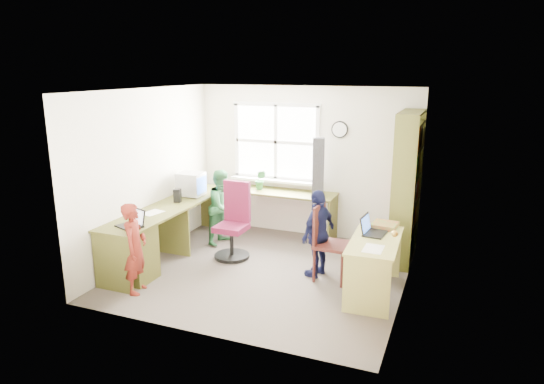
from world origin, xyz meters
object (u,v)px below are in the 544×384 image
(right_desk, at_px, (374,254))
(person_red, at_px, (135,248))
(bookshelf, at_px, (406,191))
(crt_monitor, at_px, (191,184))
(laptop_left, at_px, (132,222))
(l_desk, at_px, (169,234))
(cd_tower, at_px, (318,167))
(person_green, at_px, (223,207))
(swivel_chair, at_px, (234,225))
(person_navy, at_px, (318,233))
(laptop_right, at_px, (371,230))
(wooden_chair, at_px, (327,239))
(potted_plant, at_px, (260,180))

(right_desk, xyz_separation_m, person_red, (-2.69, -1.01, 0.06))
(bookshelf, height_order, crt_monitor, bookshelf)
(laptop_left, xyz_separation_m, person_red, (0.19, -0.22, -0.24))
(l_desk, bearing_deg, laptop_left, -100.23)
(crt_monitor, xyz_separation_m, person_red, (0.27, -1.78, -0.37))
(cd_tower, bearing_deg, person_green, -172.30)
(person_red, bearing_deg, right_desk, -84.78)
(swivel_chair, xyz_separation_m, person_navy, (1.32, -0.20, 0.11))
(laptop_right, relative_size, person_navy, 0.31)
(laptop_right, bearing_deg, person_red, 120.28)
(person_red, bearing_deg, cd_tower, -46.27)
(wooden_chair, xyz_separation_m, laptop_right, (0.55, -0.03, 0.21))
(bookshelf, xyz_separation_m, potted_plant, (-2.31, 0.23, -0.09))
(swivel_chair, height_order, person_green, person_green)
(cd_tower, xyz_separation_m, person_green, (-1.34, -0.61, -0.61))
(laptop_right, bearing_deg, potted_plant, 62.25)
(swivel_chair, relative_size, wooden_chair, 1.11)
(right_desk, distance_m, crt_monitor, 3.09)
(crt_monitor, bearing_deg, right_desk, -16.35)
(bookshelf, relative_size, potted_plant, 6.51)
(bookshelf, bearing_deg, person_red, -141.32)
(laptop_right, distance_m, potted_plant, 2.45)
(l_desk, distance_m, wooden_chair, 2.16)
(right_desk, relative_size, wooden_chair, 1.24)
(cd_tower, relative_size, person_navy, 0.77)
(swivel_chair, height_order, potted_plant, swivel_chair)
(right_desk, height_order, wooden_chair, wooden_chair)
(crt_monitor, xyz_separation_m, cd_tower, (1.79, 0.76, 0.26))
(crt_monitor, distance_m, person_red, 1.84)
(laptop_right, bearing_deg, right_desk, -149.38)
(laptop_left, height_order, person_navy, person_navy)
(cd_tower, height_order, person_green, cd_tower)
(laptop_right, distance_m, person_navy, 0.72)
(cd_tower, bearing_deg, person_red, -137.78)
(cd_tower, bearing_deg, bookshelf, -27.02)
(bookshelf, bearing_deg, swivel_chair, -160.27)
(swivel_chair, xyz_separation_m, wooden_chair, (1.46, -0.26, 0.06))
(l_desk, relative_size, swivel_chair, 2.70)
(laptop_right, bearing_deg, cd_tower, 44.24)
(swivel_chair, bearing_deg, right_desk, -11.84)
(right_desk, height_order, person_navy, person_navy)
(bookshelf, distance_m, swivel_chair, 2.49)
(swivel_chair, xyz_separation_m, person_red, (-0.59, -1.48, 0.09))
(person_red, bearing_deg, bookshelf, -66.70)
(person_green, bearing_deg, laptop_right, -98.18)
(person_green, xyz_separation_m, person_navy, (1.73, -0.65, -0.00))
(l_desk, relative_size, right_desk, 2.41)
(laptop_right, distance_m, person_red, 2.87)
(crt_monitor, distance_m, laptop_right, 2.94)
(person_red, distance_m, person_navy, 2.30)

